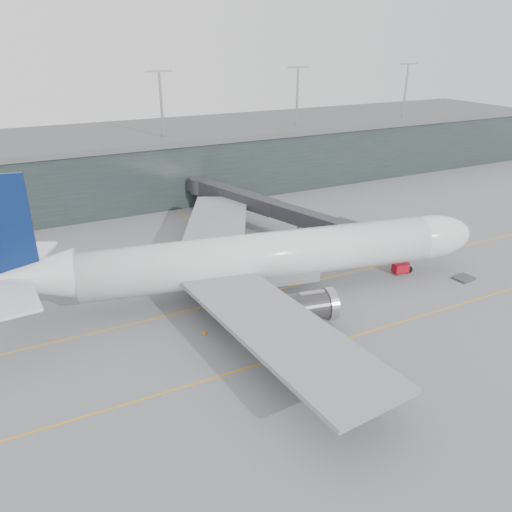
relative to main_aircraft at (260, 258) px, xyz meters
name	(u,v)px	position (x,y,z in m)	size (l,w,h in m)	color
ground	(229,288)	(-3.62, 3.73, -5.90)	(320.00, 320.00, 0.00)	slate
taxiline_a	(239,299)	(-3.62, -0.27, -5.89)	(160.00, 0.25, 0.02)	orange
taxiline_b	(293,354)	(-3.62, -16.27, -5.89)	(160.00, 0.25, 0.02)	orange
taxiline_lead_main	(211,240)	(1.38, 23.73, -5.89)	(0.25, 60.00, 0.02)	orange
terminal	(135,163)	(-3.62, 61.73, 1.72)	(240.00, 36.00, 29.00)	#1F2A29
main_aircraft	(260,258)	(0.00, 0.00, 0.00)	(74.77, 69.39, 21.03)	silver
jet_bridge	(252,198)	(12.66, 28.79, -0.52)	(17.87, 45.82, 7.18)	#2D2D32
gse_cart	(400,268)	(24.12, -4.03, -4.95)	(2.67, 1.85, 1.71)	#AA0C1A
baggage_dolly	(464,278)	(31.88, -10.43, -5.72)	(3.06, 2.44, 0.31)	#38373C
uld_a	(179,262)	(-8.23, 14.36, -4.97)	(2.32, 2.07, 1.77)	#353439
uld_b	(186,261)	(-6.94, 14.28, -4.99)	(2.05, 1.70, 1.74)	#353439
uld_c	(197,256)	(-4.75, 15.08, -4.81)	(2.74, 2.44, 2.08)	#353439
cone_nose	(422,255)	(32.19, -0.50, -5.57)	(0.42, 0.42, 0.66)	#CF4C0B
cone_wing_stbd	(336,336)	(3.19, -15.75, -5.51)	(0.49, 0.49, 0.78)	orange
cone_wing_port	(239,253)	(3.25, 14.70, -5.57)	(0.42, 0.42, 0.66)	#D4500B
cone_tail	(205,332)	(-11.73, -7.23, -5.52)	(0.47, 0.47, 0.76)	orange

